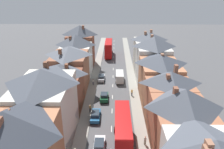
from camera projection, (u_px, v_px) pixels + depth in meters
name	position (u px, v px, depth m)	size (l,w,h in m)	color
pavement_left	(94.00, 82.00, 57.41)	(2.20, 104.00, 0.14)	gray
pavement_right	(132.00, 82.00, 57.27)	(2.20, 104.00, 0.14)	gray
centre_line_dashes	(113.00, 86.00, 55.51)	(0.14, 97.80, 0.01)	silver
terrace_row_left	(55.00, 92.00, 39.36)	(8.00, 67.53, 12.90)	#B2704C
terrace_row_right	(169.00, 97.00, 38.36)	(8.00, 64.34, 12.07)	silver
double_decker_bus_lead	(109.00, 48.00, 78.00)	(2.74, 10.80, 5.30)	#B70F0F
double_decker_bus_mid_street	(123.00, 131.00, 33.86)	(2.74, 10.80, 5.30)	#B70F0F
car_parked_left_a	(104.00, 97.00, 48.28)	(1.90, 3.86, 1.71)	#144728
car_parked_right_a	(96.00, 115.00, 41.48)	(1.90, 4.30, 1.57)	#236093
car_parked_left_b	(99.00, 146.00, 33.61)	(1.90, 4.53, 1.60)	silver
car_mid_white	(101.00, 78.00, 58.27)	(1.90, 4.08, 1.63)	#B7BABF
delivery_van	(120.00, 77.00, 57.62)	(2.20, 5.20, 2.41)	silver
pedestrian_mid_left	(145.00, 140.00, 34.56)	(0.36, 0.22, 1.61)	brown
pedestrian_mid_right	(90.00, 108.00, 43.51)	(0.36, 0.22, 1.61)	#23232D
pedestrian_far_left	(132.00, 92.00, 49.95)	(0.36, 0.22, 1.61)	#23232D
pedestrian_far_right	(93.00, 82.00, 55.35)	(0.36, 0.22, 1.61)	#3D4256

